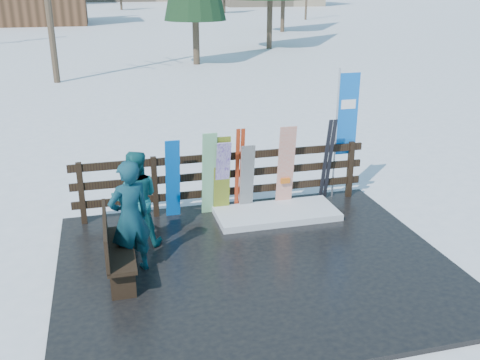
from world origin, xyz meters
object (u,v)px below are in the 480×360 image
object	(u,v)px
snowboard_1	(209,174)
person_front	(130,218)
bench	(114,246)
snowboard_3	(222,178)
person_back	(136,199)
snowboard_0	(173,179)
snowboard_5	(286,167)
rental_flag	(345,119)
snowboard_4	(247,178)
snowboard_2	(222,176)

from	to	relation	value
snowboard_1	person_front	size ratio (longest dim) A/B	0.94
snowboard_1	bench	bearing A→B (deg)	-133.59
snowboard_3	person_back	xyz separation A→B (m)	(-1.63, -0.87, 0.08)
bench	snowboard_3	distance (m)	2.77
snowboard_0	snowboard_3	world-z (taller)	snowboard_0
snowboard_5	snowboard_0	bearing A→B (deg)	180.00
snowboard_0	person_back	size ratio (longest dim) A/B	0.98
snowboard_5	bench	bearing A→B (deg)	-150.10
snowboard_3	snowboard_5	xyz separation A→B (m)	(1.23, -0.00, 0.09)
person_front	bench	bearing A→B (deg)	3.93
snowboard_5	rental_flag	size ratio (longest dim) A/B	0.63
snowboard_4	snowboard_5	bearing A→B (deg)	-0.00
snowboard_3	snowboard_4	size ratio (longest dim) A/B	1.12
snowboard_1	person_back	size ratio (longest dim) A/B	1.01
snowboard_1	snowboard_3	bearing A→B (deg)	-0.00
bench	snowboard_5	size ratio (longest dim) A/B	0.91
bench	snowboard_3	xyz separation A→B (m)	(2.03, 1.87, 0.21)
bench	rental_flag	distance (m)	5.13
snowboard_1	snowboard_4	distance (m)	0.73
snowboard_4	snowboard_0	bearing A→B (deg)	-180.00
bench	person_front	xyz separation A→B (m)	(0.25, 0.13, 0.36)
rental_flag	snowboard_0	bearing A→B (deg)	-175.49
bench	person_front	size ratio (longest dim) A/B	0.85
snowboard_0	person_back	world-z (taller)	person_back
snowboard_1	snowboard_4	xyz separation A→B (m)	(0.72, 0.00, -0.15)
bench	snowboard_4	distance (m)	3.13
person_front	snowboard_3	bearing A→B (deg)	-157.96
person_front	snowboard_2	bearing A→B (deg)	-157.82
snowboard_3	person_back	distance (m)	1.85
snowboard_3	person_front	world-z (taller)	person_front
person_back	snowboard_1	bearing A→B (deg)	-142.13
snowboard_0	snowboard_2	size ratio (longest dim) A/B	1.03
snowboard_0	snowboard_4	xyz separation A→B (m)	(1.39, 0.00, -0.11)
snowboard_4	person_back	size ratio (longest dim) A/B	0.83
person_back	rental_flag	bearing A→B (deg)	-158.75
person_front	person_back	xyz separation A→B (m)	(0.14, 0.88, -0.07)
person_front	snowboard_5	bearing A→B (deg)	-172.35
snowboard_1	snowboard_5	bearing A→B (deg)	-0.00
bench	snowboard_1	xyz separation A→B (m)	(1.78, 1.87, 0.30)
bench	snowboard_2	bearing A→B (deg)	42.86
snowboard_0	snowboard_3	size ratio (longest dim) A/B	1.06
bench	rental_flag	size ratio (longest dim) A/B	0.58
snowboard_1	rental_flag	distance (m)	2.88
snowboard_2	person_back	bearing A→B (deg)	-151.92
snowboard_2	snowboard_0	bearing A→B (deg)	180.00
snowboard_4	person_front	xyz separation A→B (m)	(-2.25, -1.75, 0.21)
snowboard_0	snowboard_1	world-z (taller)	snowboard_1
snowboard_3	snowboard_5	world-z (taller)	snowboard_5
person_front	person_back	size ratio (longest dim) A/B	1.08
snowboard_0	snowboard_1	bearing A→B (deg)	0.00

